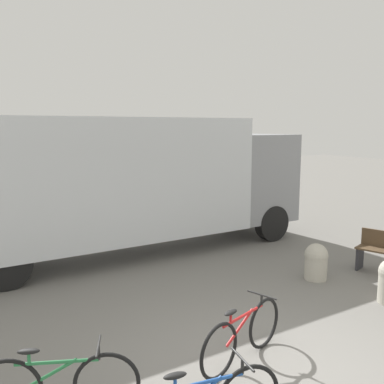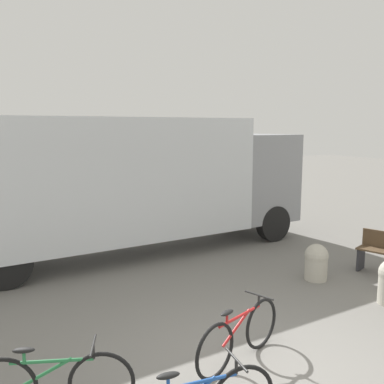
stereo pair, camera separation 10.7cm
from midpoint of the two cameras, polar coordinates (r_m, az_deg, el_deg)
The scene contains 5 objects.
ground_plane at distance 5.56m, azimuth 11.40°, elevation -23.33°, with size 60.00×60.00×0.00m, color slate.
delivery_truck at distance 9.88m, azimuth -8.82°, elevation 1.65°, with size 9.12×2.87×3.13m.
bicycle_near at distance 4.92m, azimuth -17.44°, elevation -23.24°, with size 1.56×0.66×0.77m.
bicycle_far at distance 5.66m, azimuth 6.93°, elevation -18.39°, with size 1.56×0.67×0.77m.
bollard_far_bench at distance 8.69m, azimuth 16.58°, elevation -8.87°, with size 0.45×0.45×0.71m.
Camera 2 is at (-2.91, -3.71, 2.94)m, focal length 40.00 mm.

